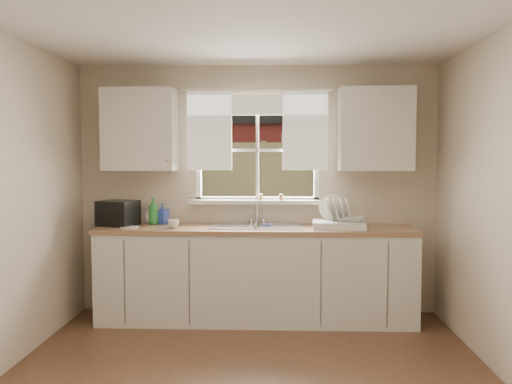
{
  "coord_description": "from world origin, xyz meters",
  "views": [
    {
      "loc": [
        0.19,
        -3.48,
        1.6
      ],
      "look_at": [
        0.0,
        1.65,
        1.25
      ],
      "focal_mm": 38.0,
      "sensor_mm": 36.0,
      "label": 1
    }
  ],
  "objects_px": {
    "dish_rack": "(338,221)",
    "black_appliance": "(118,213)",
    "cup": "(173,224)",
    "soap_bottle_a": "(153,211)"
  },
  "relations": [
    {
      "from": "dish_rack",
      "to": "cup",
      "type": "xyz_separation_m",
      "value": [
        -1.56,
        -0.1,
        -0.02
      ]
    },
    {
      "from": "dish_rack",
      "to": "black_appliance",
      "type": "relative_size",
      "value": 1.53
    },
    {
      "from": "black_appliance",
      "to": "cup",
      "type": "bearing_deg",
      "value": 0.88
    },
    {
      "from": "cup",
      "to": "soap_bottle_a",
      "type": "bearing_deg",
      "value": 131.06
    },
    {
      "from": "cup",
      "to": "black_appliance",
      "type": "height_order",
      "value": "black_appliance"
    },
    {
      "from": "soap_bottle_a",
      "to": "black_appliance",
      "type": "xyz_separation_m",
      "value": [
        -0.32,
        -0.1,
        -0.01
      ]
    },
    {
      "from": "dish_rack",
      "to": "cup",
      "type": "distance_m",
      "value": 1.56
    },
    {
      "from": "dish_rack",
      "to": "black_appliance",
      "type": "height_order",
      "value": "dish_rack"
    },
    {
      "from": "soap_bottle_a",
      "to": "cup",
      "type": "distance_m",
      "value": 0.39
    },
    {
      "from": "dish_rack",
      "to": "soap_bottle_a",
      "type": "distance_m",
      "value": 1.82
    }
  ]
}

